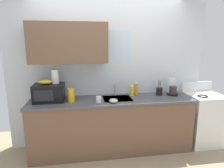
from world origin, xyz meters
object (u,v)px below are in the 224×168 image
(coffee_maker, at_px, (172,89))
(cereal_canister, at_px, (71,95))
(paper_towel_roll, at_px, (55,76))
(stove_range, at_px, (203,118))
(dish_soap_bottle_orange, at_px, (136,88))
(utensil_crock, at_px, (159,91))
(dish_soap_bottle_yellow, at_px, (132,90))
(microwave, at_px, (49,93))
(small_bowl, at_px, (114,101))
(banana_bunch, at_px, (45,82))
(mug_white, at_px, (99,99))

(coffee_maker, height_order, cereal_canister, coffee_maker)
(cereal_canister, bearing_deg, paper_towel_roll, 147.99)
(stove_range, relative_size, dish_soap_bottle_orange, 4.52)
(stove_range, relative_size, utensil_crock, 3.98)
(stove_range, distance_m, dish_soap_bottle_yellow, 1.41)
(microwave, relative_size, dish_soap_bottle_orange, 1.92)
(cereal_canister, xyz_separation_m, small_bowl, (0.64, -0.15, -0.07))
(dish_soap_bottle_yellow, distance_m, dish_soap_bottle_orange, 0.10)
(banana_bunch, relative_size, utensil_crock, 0.74)
(cereal_canister, relative_size, mug_white, 2.19)
(coffee_maker, distance_m, small_bowl, 1.14)
(stove_range, height_order, small_bowl, stove_range)
(dish_soap_bottle_yellow, relative_size, utensil_crock, 0.75)
(banana_bunch, xyz_separation_m, dish_soap_bottle_orange, (1.50, 0.16, -0.19))
(banana_bunch, relative_size, mug_white, 2.11)
(mug_white, distance_m, utensil_crock, 1.11)
(microwave, height_order, small_bowl, microwave)
(stove_range, relative_size, paper_towel_roll, 4.91)
(small_bowl, bearing_deg, utensil_crock, 20.34)
(paper_towel_roll, relative_size, dish_soap_bottle_orange, 0.92)
(banana_bunch, height_order, dish_soap_bottle_orange, banana_bunch)
(paper_towel_roll, xyz_separation_m, small_bowl, (0.88, -0.30, -0.35))
(stove_range, bearing_deg, microwave, 179.03)
(banana_bunch, height_order, dish_soap_bottle_yellow, banana_bunch)
(microwave, relative_size, paper_towel_roll, 2.09)
(banana_bunch, xyz_separation_m, utensil_crock, (1.89, 0.07, -0.24))
(banana_bunch, height_order, utensil_crock, banana_bunch)
(paper_towel_roll, height_order, dish_soap_bottle_orange, paper_towel_roll)
(stove_range, distance_m, paper_towel_roll, 2.68)
(stove_range, bearing_deg, paper_towel_roll, 177.83)
(microwave, bearing_deg, cereal_canister, -16.13)
(stove_range, bearing_deg, utensil_crock, 171.82)
(paper_towel_roll, distance_m, dish_soap_bottle_yellow, 1.29)
(mug_white, bearing_deg, cereal_canister, 167.79)
(stove_range, xyz_separation_m, cereal_canister, (-2.31, -0.05, 0.55))
(paper_towel_roll, bearing_deg, utensil_crock, 0.65)
(microwave, bearing_deg, paper_towel_roll, 27.17)
(dish_soap_bottle_orange, bearing_deg, banana_bunch, -174.05)
(banana_bunch, xyz_separation_m, coffee_maker, (2.12, 0.06, -0.20))
(cereal_canister, distance_m, small_bowl, 0.66)
(coffee_maker, bearing_deg, dish_soap_bottle_orange, 171.09)
(paper_towel_roll, distance_m, coffee_maker, 1.99)
(utensil_crock, distance_m, small_bowl, 0.92)
(cereal_canister, bearing_deg, dish_soap_bottle_yellow, 11.45)
(dish_soap_bottle_yellow, xyz_separation_m, cereal_canister, (-1.02, -0.21, 0.01))
(small_bowl, bearing_deg, banana_bunch, 166.31)
(microwave, height_order, utensil_crock, utensil_crock)
(microwave, bearing_deg, dish_soap_bottle_yellow, 4.52)
(utensil_crock, bearing_deg, mug_white, -166.50)
(utensil_crock, bearing_deg, cereal_canister, -173.53)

